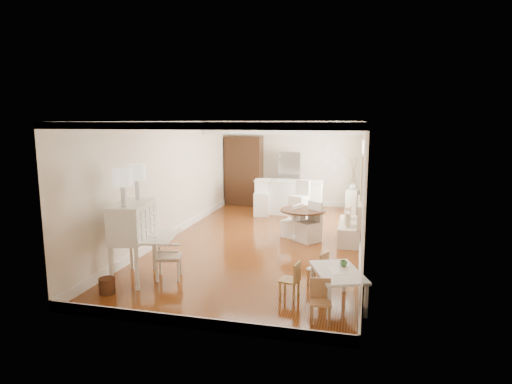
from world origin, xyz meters
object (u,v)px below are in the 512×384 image
at_px(bar_stool_left, 262,198).
at_px(kids_chair_b, 317,268).
at_px(secretary_bureau, 133,241).
at_px(fridge, 300,180).
at_px(kids_table, 337,288).
at_px(breakfast_counter, 289,197).
at_px(bar_stool_right, 299,200).
at_px(pantry_cabinet, 244,171).
at_px(sideboard, 353,201).
at_px(kids_chair_a, 289,280).
at_px(wicker_basket, 107,286).
at_px(kids_chair_c, 320,301).
at_px(slip_chair_far, 292,220).
at_px(dining_table, 303,225).
at_px(slip_chair_near, 309,222).
at_px(gustavian_armchair, 169,256).

bearing_deg(bar_stool_left, kids_chair_b, -73.67).
xyz_separation_m(secretary_bureau, fridge, (1.99, 7.13, 0.20)).
bearing_deg(kids_table, breakfast_counter, 105.89).
xyz_separation_m(kids_chair_b, bar_stool_right, (-1.00, 4.82, 0.26)).
xyz_separation_m(pantry_cabinet, sideboard, (3.60, -0.47, -0.78)).
xyz_separation_m(bar_stool_right, fridge, (-0.22, 1.82, 0.34)).
bearing_deg(bar_stool_left, bar_stool_right, -20.98).
bearing_deg(kids_chair_a, sideboard, -177.00).
bearing_deg(breakfast_counter, bar_stool_left, -147.77).
xyz_separation_m(wicker_basket, kids_chair_c, (3.51, -0.20, 0.18)).
distance_m(secretary_bureau, slip_chair_far, 4.18).
distance_m(kids_chair_c, dining_table, 4.25).
xyz_separation_m(kids_table, slip_chair_near, (-0.84, 3.39, 0.20)).
height_order(dining_table, slip_chair_near, slip_chair_near).
distance_m(gustavian_armchair, breakfast_counter, 6.02).
xyz_separation_m(kids_table, kids_chair_b, (-0.38, 0.74, 0.03)).
distance_m(bar_stool_left, pantry_cabinet, 1.92).
xyz_separation_m(kids_chair_a, bar_stool_left, (-1.78, 5.78, 0.24)).
xyz_separation_m(secretary_bureau, pantry_cabinet, (0.09, 7.16, 0.45)).
bearing_deg(breakfast_counter, secretary_bureau, -106.43).
bearing_deg(bar_stool_right, pantry_cabinet, 163.66).
distance_m(gustavian_armchair, kids_chair_a, 2.28).
height_order(kids_table, bar_stool_left, bar_stool_left).
bearing_deg(kids_chair_c, wicker_basket, 168.54).
height_order(kids_chair_a, pantry_cabinet, pantry_cabinet).
xyz_separation_m(wicker_basket, sideboard, (3.81, 7.39, 0.24)).
xyz_separation_m(bar_stool_left, sideboard, (2.64, 1.08, -0.18)).
relative_size(bar_stool_left, pantry_cabinet, 0.47).
relative_size(gustavian_armchair, pantry_cabinet, 0.36).
bearing_deg(slip_chair_near, kids_chair_b, -37.21).
height_order(secretary_bureau, slip_chair_far, secretary_bureau).
bearing_deg(kids_chair_a, kids_chair_c, 47.57).
distance_m(gustavian_armchair, sideboard, 7.22).
bearing_deg(wicker_basket, fridge, 74.90).
xyz_separation_m(wicker_basket, fridge, (2.11, 7.83, 0.77)).
height_order(bar_stool_right, sideboard, bar_stool_right).
distance_m(kids_chair_b, sideboard, 6.22).
height_order(gustavian_armchair, breakfast_counter, breakfast_counter).
bearing_deg(kids_table, pantry_cabinet, 115.31).
distance_m(dining_table, fridge, 3.93).
xyz_separation_m(kids_chair_c, breakfast_counter, (-1.60, 6.97, 0.21)).
relative_size(gustavian_armchair, kids_chair_a, 1.36).
relative_size(bar_stool_left, bar_stool_right, 0.96).
height_order(secretary_bureau, kids_chair_a, secretary_bureau).
distance_m(kids_chair_a, breakfast_counter, 6.33).
bearing_deg(kids_chair_c, bar_stool_right, 92.50).
height_order(kids_chair_a, sideboard, sideboard).
xyz_separation_m(kids_chair_b, slip_chair_far, (-0.92, 2.98, 0.11)).
relative_size(secretary_bureau, fridge, 0.78).
bearing_deg(secretary_bureau, bar_stool_right, 57.06).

